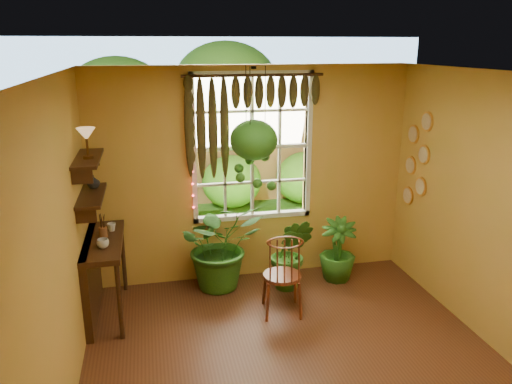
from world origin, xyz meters
TOP-DOWN VIEW (x-y plane):
  - floor at (0.00, 0.00)m, footprint 4.50×4.50m
  - ceiling at (0.00, 0.00)m, footprint 4.50×4.50m
  - wall_back at (0.00, 2.25)m, footprint 4.00×0.00m
  - wall_left at (-2.00, 0.00)m, footprint 0.00×4.50m
  - window at (0.00, 2.28)m, footprint 1.52×0.10m
  - valance_vine at (-0.08, 2.16)m, footprint 1.70×0.12m
  - string_lights at (-0.76, 2.19)m, footprint 0.03×0.03m
  - wall_plates at (1.98, 1.79)m, footprint 0.04×0.32m
  - counter_ledge at (-1.91, 1.60)m, footprint 0.40×1.20m
  - shelf_lower at (-1.88, 1.60)m, footprint 0.25×0.90m
  - shelf_upper at (-1.88, 1.60)m, footprint 0.25×0.90m
  - backyard at (0.24, 6.87)m, footprint 14.00×10.00m
  - windsor_chair at (0.11, 1.18)m, footprint 0.48×0.51m
  - potted_plant_left at (-0.46, 1.99)m, footprint 1.14×1.03m
  - potted_plant_mid at (0.37, 1.74)m, footprint 0.64×0.59m
  - potted_plant_right at (1.02, 1.86)m, footprint 0.56×0.56m
  - hanging_basket at (-0.06, 1.90)m, footprint 0.55×0.55m
  - cup_a at (-1.78, 1.35)m, footprint 0.16×0.16m
  - cup_b at (-1.72, 1.84)m, footprint 0.12×0.12m
  - brush_jar at (-1.80, 1.68)m, footprint 0.09×0.09m
  - shelf_vase at (-1.87, 1.84)m, footprint 0.14×0.14m
  - tiffany_lamp at (-1.86, 1.52)m, footprint 0.19×0.19m

SIDE VIEW (x-z plane):
  - floor at x=0.00m, z-range 0.00..0.00m
  - windsor_chair at x=0.11m, z-range -0.24..0.90m
  - potted_plant_right at x=1.02m, z-range 0.00..0.82m
  - potted_plant_mid at x=0.37m, z-range 0.00..0.94m
  - counter_ledge at x=-1.91m, z-range 0.10..1.00m
  - potted_plant_left at x=-0.46m, z-range 0.00..1.13m
  - cup_b at x=-1.72m, z-range 0.90..0.99m
  - cup_a at x=-1.78m, z-range 0.90..1.00m
  - brush_jar at x=-1.80m, z-range 0.86..1.20m
  - backyard at x=0.24m, z-range -4.72..7.28m
  - wall_back at x=0.00m, z-range -0.65..3.35m
  - wall_left at x=-2.00m, z-range -0.90..3.60m
  - shelf_lower at x=-1.88m, z-range 1.38..1.42m
  - shelf_vase at x=-1.87m, z-range 1.42..1.56m
  - wall_plates at x=1.98m, z-range 1.00..2.10m
  - window at x=0.00m, z-range 0.77..2.63m
  - string_lights at x=-0.76m, z-range 0.98..2.52m
  - shelf_upper at x=-1.88m, z-range 1.78..1.82m
  - hanging_basket at x=-0.06m, z-range 1.10..2.55m
  - tiffany_lamp at x=-1.86m, z-range 1.89..2.21m
  - valance_vine at x=-0.08m, z-range 1.73..2.83m
  - ceiling at x=0.00m, z-range 2.70..2.70m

